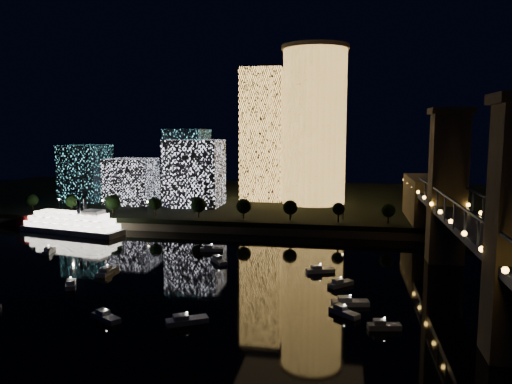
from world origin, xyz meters
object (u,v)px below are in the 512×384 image
truss_bridge (485,246)px  tower_cylindrical (314,125)px  riverboat (67,223)px  tower_rectangular (263,135)px

truss_bridge → tower_cylindrical: bearing=109.8°
truss_bridge → riverboat: (-146.90, 66.57, -12.39)m
tower_cylindrical → truss_bridge: 146.68m
truss_bridge → riverboat: truss_bridge is taller
tower_rectangular → truss_bridge: bearing=-62.0°
tower_rectangular → truss_bridge: 164.89m
tower_rectangular → truss_bridge: (76.66, -144.06, -23.64)m
tower_cylindrical → tower_rectangular: bearing=162.8°
tower_rectangular → riverboat: bearing=-132.2°
tower_rectangular → riverboat: (-70.24, -77.49, -36.03)m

